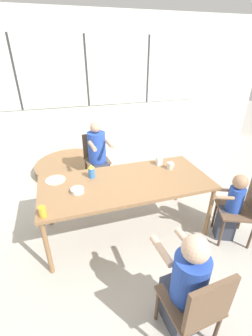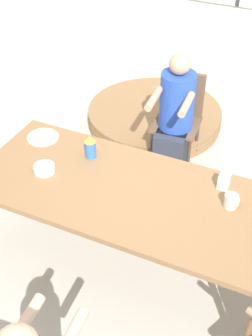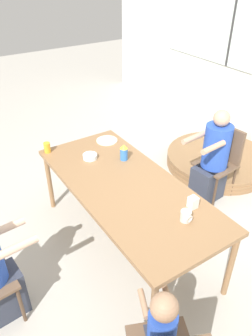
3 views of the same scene
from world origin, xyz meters
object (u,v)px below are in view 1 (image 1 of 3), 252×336
object	(u,v)px
person_man_blue_shirt	(185,288)
folded_table_stack	(72,167)
chair_for_man_blue_shirt	(198,305)
chair_for_toddler	(246,205)
person_woman_green_shirt	(98,158)
juice_glass	(43,212)
coffee_mug	(170,166)
chair_for_woman_green_shirt	(95,154)
milk_carton_small	(159,161)
sippy_cup	(91,171)
bowl_white_shallow	(77,190)
person_toddler	(231,209)

from	to	relation	value
person_man_blue_shirt	folded_table_stack	xyz separation A→B (m)	(-0.63, 3.11, -0.39)
chair_for_man_blue_shirt	chair_for_toddler	world-z (taller)	same
person_woman_green_shirt	juice_glass	world-z (taller)	person_woman_green_shirt
chair_for_man_blue_shirt	folded_table_stack	bearing A→B (deg)	96.73
coffee_mug	chair_for_woman_green_shirt	bearing A→B (deg)	121.07
chair_for_woman_green_shirt	chair_for_toddler	size ratio (longest dim) A/B	1.00
folded_table_stack	milk_carton_small	bearing A→B (deg)	-55.26
juice_glass	person_man_blue_shirt	bearing A→B (deg)	-40.70
person_man_blue_shirt	sippy_cup	size ratio (longest dim) A/B	6.08
chair_for_woman_green_shirt	person_woman_green_shirt	xyz separation A→B (m)	(0.01, -0.16, -0.00)
person_woman_green_shirt	bowl_white_shallow	size ratio (longest dim) A/B	7.72
person_man_blue_shirt	person_woman_green_shirt	bearing A→B (deg)	90.38
sippy_cup	folded_table_stack	xyz separation A→B (m)	(-0.16, 1.64, -0.74)
milk_carton_small	bowl_white_shallow	world-z (taller)	milk_carton_small
coffee_mug	milk_carton_small	size ratio (longest dim) A/B	0.91
person_woman_green_shirt	person_man_blue_shirt	distance (m)	2.51
person_woman_green_shirt	folded_table_stack	world-z (taller)	person_woman_green_shirt
chair_for_man_blue_shirt	juice_glass	bearing A→B (deg)	130.46
milk_carton_small	folded_table_stack	bearing A→B (deg)	124.74
chair_for_man_blue_shirt	folded_table_stack	size ratio (longest dim) A/B	0.62
chair_for_toddler	person_toddler	distance (m)	0.17
chair_for_woman_green_shirt	person_toddler	size ratio (longest dim) A/B	0.94
sippy_cup	milk_carton_small	world-z (taller)	sippy_cup
chair_for_toddler	sippy_cup	xyz separation A→B (m)	(-1.67, 0.78, 0.32)
person_man_blue_shirt	coffee_mug	bearing A→B (deg)	63.91
bowl_white_shallow	coffee_mug	bearing A→B (deg)	8.79
juice_glass	bowl_white_shallow	bearing A→B (deg)	41.61
person_man_blue_shirt	bowl_white_shallow	world-z (taller)	person_man_blue_shirt
chair_for_man_blue_shirt	bowl_white_shallow	bearing A→B (deg)	112.42
coffee_mug	bowl_white_shallow	distance (m)	1.24
chair_for_woman_green_shirt	person_toddler	world-z (taller)	person_toddler
coffee_mug	folded_table_stack	bearing A→B (deg)	124.35
chair_for_woman_green_shirt	bowl_white_shallow	world-z (taller)	chair_for_woman_green_shirt
chair_for_woman_green_shirt	chair_for_toddler	bearing A→B (deg)	120.71
folded_table_stack	bowl_white_shallow	bearing A→B (deg)	-91.33
person_woman_green_shirt	milk_carton_small	xyz separation A→B (m)	(0.67, -0.96, 0.29)
bowl_white_shallow	juice_glass	bearing A→B (deg)	-138.39
chair_for_man_blue_shirt	person_toddler	world-z (taller)	person_toddler
person_toddler	juice_glass	size ratio (longest dim) A/B	8.24
juice_glass	milk_carton_small	distance (m)	1.63
folded_table_stack	person_man_blue_shirt	bearing A→B (deg)	-78.60
person_woman_green_shirt	milk_carton_small	size ratio (longest dim) A/B	11.09
person_man_blue_shirt	person_toddler	size ratio (longest dim) A/B	1.14
folded_table_stack	coffee_mug	bearing A→B (deg)	-55.65
bowl_white_shallow	chair_for_woman_green_shirt	bearing A→B (deg)	72.98
chair_for_woman_green_shirt	juice_glass	size ratio (longest dim) A/B	7.75
person_woman_green_shirt	milk_carton_small	bearing A→B (deg)	119.65
sippy_cup	juice_glass	world-z (taller)	sippy_cup
person_man_blue_shirt	bowl_white_shallow	size ratio (longest dim) A/B	7.17
chair_for_woman_green_shirt	chair_for_man_blue_shirt	bearing A→B (deg)	89.62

